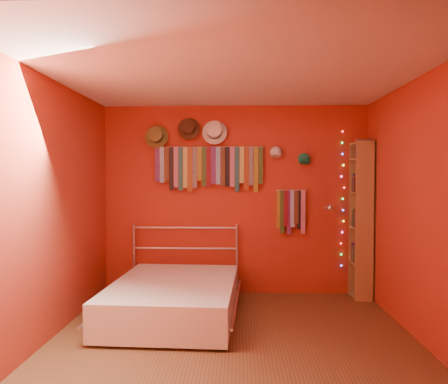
# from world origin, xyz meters

# --- Properties ---
(ground) EXTENTS (3.50, 3.50, 0.00)m
(ground) POSITION_xyz_m (0.00, 0.00, 0.00)
(ground) COLOR brown
(ground) RESTS_ON ground
(back_wall) EXTENTS (3.50, 0.02, 2.50)m
(back_wall) POSITION_xyz_m (0.00, 1.75, 1.25)
(back_wall) COLOR maroon
(back_wall) RESTS_ON ground
(right_wall) EXTENTS (0.02, 3.50, 2.50)m
(right_wall) POSITION_xyz_m (1.75, 0.00, 1.25)
(right_wall) COLOR maroon
(right_wall) RESTS_ON ground
(left_wall) EXTENTS (0.02, 3.50, 2.50)m
(left_wall) POSITION_xyz_m (-1.75, 0.00, 1.25)
(left_wall) COLOR maroon
(left_wall) RESTS_ON ground
(ceiling) EXTENTS (3.50, 3.50, 0.02)m
(ceiling) POSITION_xyz_m (0.00, 0.00, 2.50)
(ceiling) COLOR white
(ceiling) RESTS_ON back_wall
(tie_rack) EXTENTS (1.45, 0.03, 0.60)m
(tie_rack) POSITION_xyz_m (-0.34, 1.68, 1.70)
(tie_rack) COLOR silver
(tie_rack) RESTS_ON back_wall
(small_tie_rack) EXTENTS (0.40, 0.03, 0.58)m
(small_tie_rack) POSITION_xyz_m (0.74, 1.69, 1.13)
(small_tie_rack) COLOR silver
(small_tie_rack) RESTS_ON back_wall
(fedora_olive) EXTENTS (0.31, 0.17, 0.30)m
(fedora_olive) POSITION_xyz_m (-1.04, 1.65, 2.09)
(fedora_olive) COLOR olive
(fedora_olive) RESTS_ON back_wall
(fedora_brown) EXTENTS (0.30, 0.16, 0.29)m
(fedora_brown) POSITION_xyz_m (-0.61, 1.65, 2.20)
(fedora_brown) COLOR #452918
(fedora_brown) RESTS_ON back_wall
(fedora_white) EXTENTS (0.33, 0.18, 0.32)m
(fedora_white) POSITION_xyz_m (-0.27, 1.65, 2.15)
(fedora_white) COLOR white
(fedora_white) RESTS_ON back_wall
(cap_white) EXTENTS (0.17, 0.21, 0.17)m
(cap_white) POSITION_xyz_m (0.54, 1.70, 1.88)
(cap_white) COLOR white
(cap_white) RESTS_ON back_wall
(cap_green) EXTENTS (0.17, 0.21, 0.17)m
(cap_green) POSITION_xyz_m (0.91, 1.70, 1.79)
(cap_green) COLOR #1C7F58
(cap_green) RESTS_ON back_wall
(fairy_lights) EXTENTS (0.06, 0.02, 1.79)m
(fairy_lights) POSITION_xyz_m (1.42, 1.71, 1.26)
(fairy_lights) COLOR #FF3333
(fairy_lights) RESTS_ON back_wall
(reading_lamp) EXTENTS (0.08, 0.33, 0.10)m
(reading_lamp) POSITION_xyz_m (1.20, 1.50, 1.16)
(reading_lamp) COLOR silver
(reading_lamp) RESTS_ON back_wall
(bookshelf) EXTENTS (0.25, 0.34, 2.00)m
(bookshelf) POSITION_xyz_m (1.66, 1.53, 1.02)
(bookshelf) COLOR #AC894E
(bookshelf) RESTS_ON ground
(bed) EXTENTS (1.48, 1.96, 0.93)m
(bed) POSITION_xyz_m (-0.66, 0.67, 0.22)
(bed) COLOR silver
(bed) RESTS_ON ground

